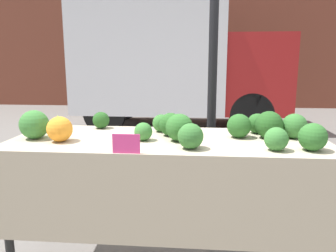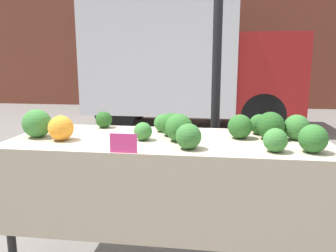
% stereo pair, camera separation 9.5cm
% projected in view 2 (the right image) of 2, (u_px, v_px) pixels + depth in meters
% --- Properties ---
extents(building_facade, '(16.00, 0.60, 5.10)m').
position_uv_depth(building_facade, '(205.00, 22.00, 9.84)').
color(building_facade, brown).
rests_on(building_facade, ground_plane).
extents(tent_pole, '(0.07, 0.07, 2.41)m').
position_uv_depth(tent_pole, '(216.00, 83.00, 2.53)').
color(tent_pole, black).
rests_on(tent_pole, ground_plane).
extents(parked_truck, '(4.17, 1.93, 2.47)m').
position_uv_depth(parked_truck, '(185.00, 64.00, 6.75)').
color(parked_truck, silver).
rests_on(parked_truck, ground_plane).
extents(market_table, '(1.95, 0.73, 0.90)m').
position_uv_depth(market_table, '(167.00, 161.00, 2.00)').
color(market_table, tan).
rests_on(market_table, ground_plane).
extents(orange_cauliflower, '(0.15, 0.15, 0.15)m').
position_uv_depth(orange_cauliflower, '(61.00, 128.00, 1.98)').
color(orange_cauliflower, orange).
rests_on(orange_cauliflower, market_table).
extents(romanesco_head, '(0.15, 0.15, 0.12)m').
position_uv_depth(romanesco_head, '(61.00, 123.00, 2.23)').
color(romanesco_head, '#93B238').
rests_on(romanesco_head, market_table).
extents(broccoli_head_0, '(0.15, 0.15, 0.15)m').
position_uv_depth(broccoli_head_0, '(240.00, 127.00, 2.03)').
color(broccoli_head_0, '#285B23').
rests_on(broccoli_head_0, market_table).
extents(broccoli_head_1, '(0.11, 0.11, 0.11)m').
position_uv_depth(broccoli_head_1, '(143.00, 131.00, 1.99)').
color(broccoli_head_1, '#387533').
rests_on(broccoli_head_1, market_table).
extents(broccoli_head_2, '(0.16, 0.16, 0.16)m').
position_uv_depth(broccoli_head_2, '(297.00, 127.00, 2.00)').
color(broccoli_head_2, '#336B2D').
rests_on(broccoli_head_2, market_table).
extents(broccoli_head_3, '(0.17, 0.17, 0.17)m').
position_uv_depth(broccoli_head_3, '(270.00, 126.00, 2.00)').
color(broccoli_head_3, '#23511E').
rests_on(broccoli_head_3, market_table).
extents(broccoli_head_4, '(0.14, 0.14, 0.14)m').
position_uv_depth(broccoli_head_4, '(188.00, 136.00, 1.78)').
color(broccoli_head_4, '#336B2D').
rests_on(broccoli_head_4, market_table).
extents(broccoli_head_5, '(0.13, 0.13, 0.13)m').
position_uv_depth(broccoli_head_5, '(275.00, 140.00, 1.73)').
color(broccoli_head_5, '#387533').
rests_on(broccoli_head_5, market_table).
extents(broccoli_head_6, '(0.15, 0.15, 0.15)m').
position_uv_depth(broccoli_head_6, '(171.00, 124.00, 2.11)').
color(broccoli_head_6, '#285B23').
rests_on(broccoli_head_6, market_table).
extents(broccoli_head_7, '(0.17, 0.17, 0.17)m').
position_uv_depth(broccoli_head_7, '(179.00, 128.00, 1.96)').
color(broccoli_head_7, '#2D6628').
rests_on(broccoli_head_7, market_table).
extents(broccoli_head_8, '(0.12, 0.12, 0.12)m').
position_uv_depth(broccoli_head_8, '(163.00, 123.00, 2.23)').
color(broccoli_head_8, '#336B2D').
rests_on(broccoli_head_8, market_table).
extents(broccoli_head_9, '(0.13, 0.13, 0.13)m').
position_uv_depth(broccoli_head_9, '(259.00, 124.00, 2.15)').
color(broccoli_head_9, '#285B23').
rests_on(broccoli_head_9, market_table).
extents(broccoli_head_10, '(0.15, 0.15, 0.15)m').
position_uv_depth(broccoli_head_10, '(313.00, 139.00, 1.71)').
color(broccoli_head_10, '#2D6628').
rests_on(broccoli_head_10, market_table).
extents(broccoli_head_11, '(0.12, 0.12, 0.12)m').
position_uv_depth(broccoli_head_11, '(104.00, 120.00, 2.37)').
color(broccoli_head_11, '#23511E').
rests_on(broccoli_head_11, market_table).
extents(broccoli_head_12, '(0.18, 0.18, 0.18)m').
position_uv_depth(broccoli_head_12, '(37.00, 123.00, 2.06)').
color(broccoli_head_12, '#387533').
rests_on(broccoli_head_12, market_table).
extents(price_sign, '(0.15, 0.01, 0.10)m').
position_uv_depth(price_sign, '(123.00, 143.00, 1.71)').
color(price_sign, '#E53D84').
rests_on(price_sign, market_table).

